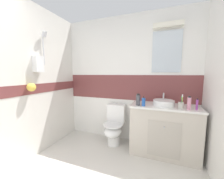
{
  "coord_description": "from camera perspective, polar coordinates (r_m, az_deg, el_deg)",
  "views": [
    {
      "loc": [
        0.62,
        -0.13,
        1.37
      ],
      "look_at": [
        -0.12,
        1.86,
        1.11
      ],
      "focal_mm": 20.67,
      "sensor_mm": 36.0,
      "label": 1
    }
  ],
  "objects": [
    {
      "name": "toilet",
      "position": [
        2.62,
        0.99,
        -15.78
      ],
      "size": [
        0.37,
        0.5,
        0.78
      ],
      "color": "white",
      "rests_on": "ground_plane"
    },
    {
      "name": "soap_dispenser",
      "position": [
        2.18,
        13.77,
        -5.34
      ],
      "size": [
        0.06,
        0.06,
        0.17
      ],
      "color": "#2659B2",
      "rests_on": "vanity_cabinet"
    },
    {
      "name": "sink_basin",
      "position": [
        2.32,
        21.84,
        -5.34
      ],
      "size": [
        0.33,
        0.38,
        0.19
      ],
      "color": "white",
      "rests_on": "vanity_cabinet"
    },
    {
      "name": "wall_left_shower_alcove",
      "position": [
        2.38,
        -35.6,
        2.71
      ],
      "size": [
        0.25,
        3.48,
        2.5
      ],
      "color": "silver",
      "rests_on": "ground_plane"
    },
    {
      "name": "toothpaste_tube_upright",
      "position": [
        2.25,
        33.46,
        -5.52
      ],
      "size": [
        0.03,
        0.03,
        0.17
      ],
      "color": "#993F99",
      "rests_on": "vanity_cabinet"
    },
    {
      "name": "wall_back_tiled",
      "position": [
        2.65,
        7.1,
        4.41
      ],
      "size": [
        3.2,
        0.2,
        2.5
      ],
      "color": "white",
      "rests_on": "ground_plane"
    },
    {
      "name": "mouthwash_bottle",
      "position": [
        2.2,
        11.47,
        -4.47
      ],
      "size": [
        0.07,
        0.07,
        0.2
      ],
      "color": "#4C4C51",
      "rests_on": "vanity_cabinet"
    },
    {
      "name": "toothbrush_cup",
      "position": [
        2.2,
        28.18,
        -6.12
      ],
      "size": [
        0.08,
        0.08,
        0.22
      ],
      "color": "#B2ADA3",
      "rests_on": "vanity_cabinet"
    },
    {
      "name": "vanity_cabinet",
      "position": [
        2.47,
        21.75,
        -16.15
      ],
      "size": [
        1.08,
        0.53,
        0.85
      ],
      "color": "beige",
      "rests_on": "ground_plane"
    },
    {
      "name": "shampoo_bottle_tall",
      "position": [
        2.21,
        30.91,
        -5.21
      ],
      "size": [
        0.05,
        0.05,
        0.2
      ],
      "color": "pink",
      "rests_on": "vanity_cabinet"
    }
  ]
}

